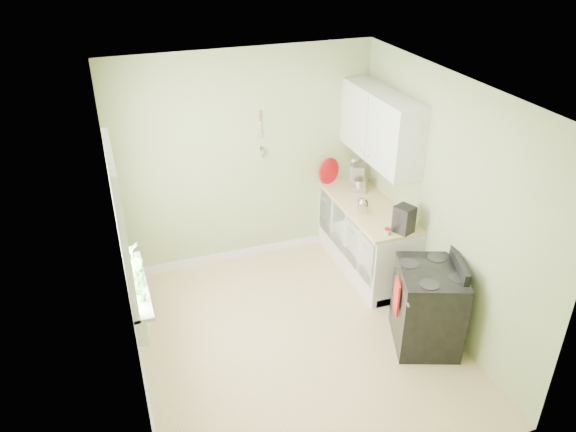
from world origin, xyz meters
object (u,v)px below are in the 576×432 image
object	(u,v)px
stove	(428,306)
kettle	(361,206)
stand_mixer	(358,177)
coffee_maker	(404,220)

from	to	relation	value
stove	kettle	xyz separation A→B (m)	(-0.16, 1.29, 0.55)
stand_mixer	kettle	distance (m)	0.66
stove	coffee_maker	distance (m)	0.97
coffee_maker	kettle	bearing A→B (deg)	114.16
stove	stand_mixer	bearing A→B (deg)	87.58
kettle	coffee_maker	xyz separation A→B (m)	(0.24, -0.54, 0.05)
stand_mixer	kettle	bearing A→B (deg)	-111.64
stove	stand_mixer	xyz separation A→B (m)	(0.08, 1.91, 0.62)
coffee_maker	stand_mixer	bearing A→B (deg)	90.01
kettle	coffee_maker	size ratio (longest dim) A/B	0.60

